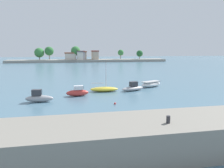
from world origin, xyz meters
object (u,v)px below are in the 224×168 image
at_px(moored_boat_0, 39,98).
at_px(mooring_buoy_1, 115,103).
at_px(moored_boat_2, 104,89).
at_px(mooring_buoy_0, 134,87).
at_px(moored_boat_1, 78,92).
at_px(moored_boat_4, 151,84).
at_px(mooring_bollard, 168,119).
at_px(moored_boat_3, 133,88).

height_order(moored_boat_0, mooring_buoy_1, moored_boat_0).
bearing_deg(moored_boat_2, mooring_buoy_0, 26.61).
bearing_deg(moored_boat_1, moored_boat_4, 18.15).
relative_size(moored_boat_1, moored_boat_2, 0.71).
xyz_separation_m(mooring_bollard, mooring_buoy_1, (-0.59, 14.79, -2.58)).
relative_size(mooring_bollard, moored_boat_2, 0.10).
distance_m(moored_boat_0, moored_boat_3, 16.64).
xyz_separation_m(moored_boat_0, moored_boat_1, (5.58, 2.96, -0.02)).
height_order(moored_boat_2, mooring_buoy_0, moored_boat_2).
xyz_separation_m(moored_boat_1, mooring_buoy_1, (4.80, -6.46, -0.49)).
bearing_deg(moored_boat_3, mooring_buoy_0, 47.34).
distance_m(moored_boat_1, mooring_buoy_0, 12.47).
bearing_deg(moored_boat_3, mooring_buoy_1, -142.16).
relative_size(moored_boat_2, mooring_buoy_0, 19.31).
relative_size(moored_boat_1, mooring_buoy_1, 12.80).
bearing_deg(moored_boat_0, mooring_buoy_0, 32.06).
height_order(moored_boat_0, moored_boat_2, moored_boat_2).
height_order(moored_boat_0, moored_boat_1, moored_boat_0).
xyz_separation_m(moored_boat_0, mooring_buoy_1, (10.38, -3.50, -0.50)).
distance_m(moored_boat_0, moored_boat_4, 22.14).
bearing_deg(moored_boat_2, moored_boat_4, 19.95).
bearing_deg(mooring_bollard, moored_boat_3, 78.89).
bearing_deg(mooring_buoy_1, moored_boat_1, 126.61).
xyz_separation_m(moored_boat_2, mooring_buoy_0, (6.36, 2.67, -0.30)).
relative_size(moored_boat_0, moored_boat_1, 1.10).
height_order(moored_boat_3, mooring_buoy_0, moored_boat_3).
height_order(mooring_bollard, moored_boat_4, mooring_bollard).
distance_m(mooring_bollard, moored_boat_1, 22.03).
xyz_separation_m(mooring_bollard, moored_boat_4, (9.38, 26.99, -2.17)).
height_order(mooring_bollard, moored_boat_1, mooring_bollard).
bearing_deg(moored_boat_1, mooring_buoy_1, -56.45).
height_order(mooring_bollard, moored_boat_2, moored_boat_2).
height_order(mooring_bollard, moored_boat_3, mooring_bollard).
bearing_deg(mooring_bollard, moored_boat_1, 104.24).
xyz_separation_m(moored_boat_3, moored_boat_4, (4.69, 3.09, 0.02)).
relative_size(moored_boat_0, mooring_buoy_0, 15.05).
height_order(moored_boat_0, moored_boat_4, moored_boat_0).
relative_size(mooring_bollard, mooring_buoy_0, 1.93).
height_order(moored_boat_3, mooring_buoy_1, moored_boat_3).
bearing_deg(moored_boat_4, mooring_buoy_0, 158.21).
bearing_deg(moored_boat_3, mooring_bollard, -123.15).
height_order(moored_boat_1, moored_boat_2, moored_boat_2).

